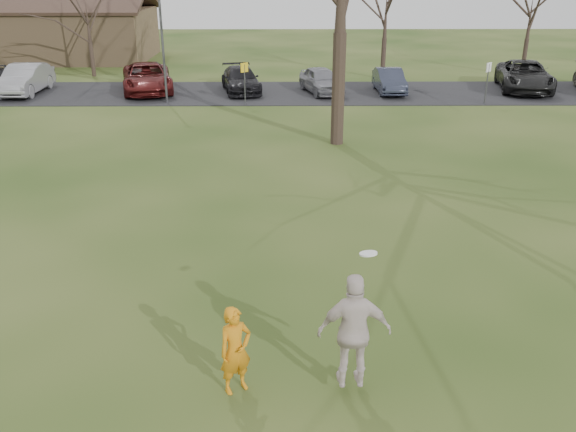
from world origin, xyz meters
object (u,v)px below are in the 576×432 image
Objects in this scene: car_5 at (389,81)px; car_6 at (525,76)px; building at (11,32)px; car_3 at (241,80)px; lamp_post at (161,21)px; car_1 at (25,79)px; car_4 at (321,80)px; catching_play at (354,331)px; player_defender at (235,350)px; car_2 at (147,78)px.

car_6 is (7.56, 0.58, 0.15)m from car_5.
building is at bearing 171.29° from car_6.
lamp_post is (-3.59, -2.72, 3.28)m from car_3.
building reaches higher than car_6.
lamp_post is at bearing -153.83° from car_3.
car_1 is 1.22× the size of car_5.
car_1 is 0.83× the size of car_6.
car_4 is 25.61m from building.
car_4 is (15.94, 0.07, -0.09)m from car_1.
catching_play is (-0.95, -24.87, 0.47)m from car_4.
catching_play is at bearing -103.73° from car_6.
car_5 is at bearing 79.44° from catching_play.
car_3 is at bearing 61.38° from player_defender.
car_1 is 1.18× the size of car_4.
car_4 is at bearing 87.81° from catching_play.
car_3 reaches higher than car_5.
car_1 is 0.23× the size of building.
player_defender is 0.63× the size of catching_play.
player_defender is at bearing -111.86° from car_4.
building is at bearing 133.86° from car_4.
building is at bearing 84.67° from player_defender.
car_6 is at bearing -9.82° from car_3.
car_6 is 28.29m from catching_play.
player_defender is 25.97m from car_2.
lamp_post is at bearing -169.07° from car_5.
lamp_post is at bearing -47.91° from building.
car_2 is (6.46, 0.42, -0.01)m from car_1.
player_defender is 29.08m from car_6.
car_5 is 25.38m from catching_play.
car_6 is 0.28× the size of building.
car_2 is 1.38× the size of car_4.
building is (-12.48, 12.77, 1.13)m from car_2.
car_2 is 1.43× the size of car_5.
building is at bearing 118.96° from catching_play.
car_2 is 0.97× the size of car_6.
car_2 is 0.27× the size of building.
car_6 is 35.51m from building.
player_defender is 25.69m from car_5.
car_3 is (11.56, 0.41, -0.12)m from car_1.
catching_play reaches higher than car_5.
lamp_post is at bearing -74.50° from car_2.
catching_play reaches higher than car_4.
building is (-17.59, 12.78, 1.24)m from car_3.
car_4 is (2.85, 24.77, -0.05)m from player_defender.
building reaches higher than car_2.
building is (-33.23, 12.46, 1.10)m from car_6.
car_5 is 7.59m from car_6.
car_2 is at bearing 3.41° from car_1.
player_defender reaches higher than car_3.
car_5 is 1.59× the size of catching_play.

